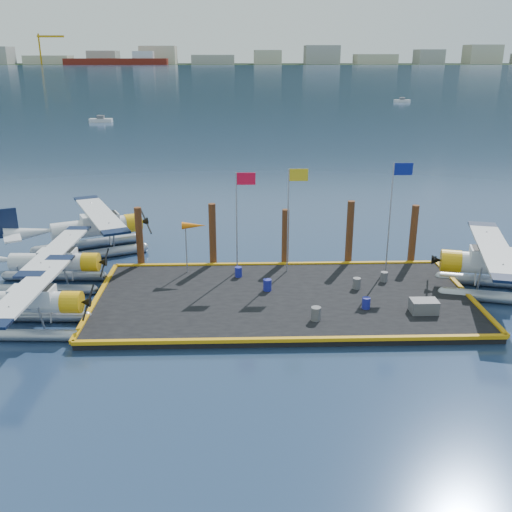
{
  "coord_description": "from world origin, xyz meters",
  "views": [
    {
      "loc": [
        -2.37,
        -28.24,
        12.66
      ],
      "look_at": [
        -1.43,
        2.0,
        2.01
      ],
      "focal_mm": 40.0,
      "sensor_mm": 36.0,
      "label": 1
    }
  ],
  "objects_px": {
    "drum_4": "(357,283)",
    "flagpole_red": "(240,207)",
    "drum_1": "(366,303)",
    "piling_2": "(285,239)",
    "seaplane_b": "(52,265)",
    "piling_0": "(140,239)",
    "flagpole_yellow": "(292,205)",
    "drum_3": "(316,314)",
    "seaplane_a": "(26,305)",
    "windsock": "(194,227)",
    "drum_5": "(238,272)",
    "piling_3": "(349,235)",
    "seaplane_c": "(94,230)",
    "seaplane_d": "(500,268)",
    "flagpole_blue": "(394,201)",
    "piling_4": "(413,236)",
    "drum_0": "(267,285)",
    "crate": "(424,306)",
    "drum_2": "(384,277)",
    "piling_1": "(213,237)"
  },
  "relations": [
    {
      "from": "drum_4",
      "to": "flagpole_red",
      "type": "distance_m",
      "value": 7.96
    },
    {
      "from": "drum_1",
      "to": "piling_2",
      "type": "bearing_deg",
      "value": 116.91
    },
    {
      "from": "seaplane_b",
      "to": "piling_0",
      "type": "height_order",
      "value": "piling_0"
    },
    {
      "from": "flagpole_yellow",
      "to": "piling_0",
      "type": "relative_size",
      "value": 1.55
    },
    {
      "from": "drum_3",
      "to": "seaplane_a",
      "type": "bearing_deg",
      "value": 179.62
    },
    {
      "from": "windsock",
      "to": "piling_0",
      "type": "distance_m",
      "value": 4.02
    },
    {
      "from": "drum_4",
      "to": "flagpole_red",
      "type": "bearing_deg",
      "value": 156.04
    },
    {
      "from": "drum_5",
      "to": "piling_3",
      "type": "xyz_separation_m",
      "value": [
        6.93,
        2.44,
        1.46
      ]
    },
    {
      "from": "seaplane_b",
      "to": "drum_5",
      "type": "xyz_separation_m",
      "value": [
        10.64,
        0.29,
        -0.68
      ]
    },
    {
      "from": "seaplane_c",
      "to": "drum_5",
      "type": "height_order",
      "value": "seaplane_c"
    },
    {
      "from": "drum_4",
      "to": "piling_0",
      "type": "distance_m",
      "value": 13.48
    },
    {
      "from": "seaplane_d",
      "to": "flagpole_yellow",
      "type": "distance_m",
      "value": 12.05
    },
    {
      "from": "flagpole_red",
      "to": "piling_3",
      "type": "relative_size",
      "value": 1.4
    },
    {
      "from": "drum_1",
      "to": "flagpole_red",
      "type": "bearing_deg",
      "value": 139.28
    },
    {
      "from": "seaplane_c",
      "to": "flagpole_blue",
      "type": "distance_m",
      "value": 19.62
    },
    {
      "from": "seaplane_a",
      "to": "piling_4",
      "type": "height_order",
      "value": "piling_4"
    },
    {
      "from": "seaplane_c",
      "to": "piling_3",
      "type": "xyz_separation_m",
      "value": [
        16.56,
        -3.25,
        0.53
      ]
    },
    {
      "from": "drum_3",
      "to": "piling_3",
      "type": "bearing_deg",
      "value": 69.47
    },
    {
      "from": "drum_0",
      "to": "crate",
      "type": "bearing_deg",
      "value": -21.79
    },
    {
      "from": "flagpole_yellow",
      "to": "piling_4",
      "type": "distance_m",
      "value": 8.35
    },
    {
      "from": "seaplane_b",
      "to": "drum_2",
      "type": "bearing_deg",
      "value": 90.08
    },
    {
      "from": "flagpole_blue",
      "to": "piling_4",
      "type": "bearing_deg",
      "value": 41.58
    },
    {
      "from": "seaplane_a",
      "to": "piling_0",
      "type": "xyz_separation_m",
      "value": [
        4.13,
        8.31,
        0.62
      ]
    },
    {
      "from": "piling_3",
      "to": "piling_4",
      "type": "relative_size",
      "value": 1.07
    },
    {
      "from": "seaplane_d",
      "to": "drum_3",
      "type": "relative_size",
      "value": 15.18
    },
    {
      "from": "seaplane_d",
      "to": "piling_1",
      "type": "xyz_separation_m",
      "value": [
        -16.0,
        4.63,
        0.49
      ]
    },
    {
      "from": "seaplane_b",
      "to": "piling_0",
      "type": "distance_m",
      "value": 5.36
    },
    {
      "from": "seaplane_b",
      "to": "flagpole_blue",
      "type": "relative_size",
      "value": 1.36
    },
    {
      "from": "seaplane_c",
      "to": "piling_3",
      "type": "height_order",
      "value": "piling_3"
    },
    {
      "from": "drum_3",
      "to": "drum_4",
      "type": "xyz_separation_m",
      "value": [
        2.8,
        3.94,
        -0.03
      ]
    },
    {
      "from": "flagpole_blue",
      "to": "drum_1",
      "type": "bearing_deg",
      "value": -115.16
    },
    {
      "from": "piling_1",
      "to": "piling_3",
      "type": "relative_size",
      "value": 0.98
    },
    {
      "from": "seaplane_c",
      "to": "windsock",
      "type": "distance_m",
      "value": 8.7
    },
    {
      "from": "drum_0",
      "to": "flagpole_blue",
      "type": "height_order",
      "value": "flagpole_blue"
    },
    {
      "from": "seaplane_b",
      "to": "piling_4",
      "type": "distance_m",
      "value": 21.75
    },
    {
      "from": "seaplane_c",
      "to": "crate",
      "type": "distance_m",
      "value": 21.92
    },
    {
      "from": "drum_2",
      "to": "flagpole_blue",
      "type": "distance_m",
      "value": 4.48
    },
    {
      "from": "drum_1",
      "to": "flagpole_blue",
      "type": "height_order",
      "value": "flagpole_blue"
    },
    {
      "from": "seaplane_d",
      "to": "flagpole_yellow",
      "type": "bearing_deg",
      "value": 89.97
    },
    {
      "from": "drum_4",
      "to": "flagpole_blue",
      "type": "bearing_deg",
      "value": 48.35
    },
    {
      "from": "drum_5",
      "to": "piling_1",
      "type": "height_order",
      "value": "piling_1"
    },
    {
      "from": "crate",
      "to": "piling_0",
      "type": "xyz_separation_m",
      "value": [
        -15.42,
        7.68,
        1.26
      ]
    },
    {
      "from": "seaplane_d",
      "to": "flagpole_blue",
      "type": "xyz_separation_m",
      "value": [
        -5.31,
        3.03,
        3.08
      ]
    },
    {
      "from": "drum_5",
      "to": "piling_1",
      "type": "distance_m",
      "value": 3.22
    },
    {
      "from": "windsock",
      "to": "drum_0",
      "type": "bearing_deg",
      "value": -35.43
    },
    {
      "from": "flagpole_blue",
      "to": "drum_3",
      "type": "bearing_deg",
      "value": -128.14
    },
    {
      "from": "drum_3",
      "to": "flagpole_yellow",
      "type": "xyz_separation_m",
      "value": [
        -0.65,
        6.8,
        3.77
      ]
    },
    {
      "from": "seaplane_a",
      "to": "seaplane_d",
      "type": "distance_m",
      "value": 24.9
    },
    {
      "from": "crate",
      "to": "flagpole_yellow",
      "type": "relative_size",
      "value": 0.22
    },
    {
      "from": "drum_2",
      "to": "seaplane_c",
      "type": "bearing_deg",
      "value": 159.55
    }
  ]
}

